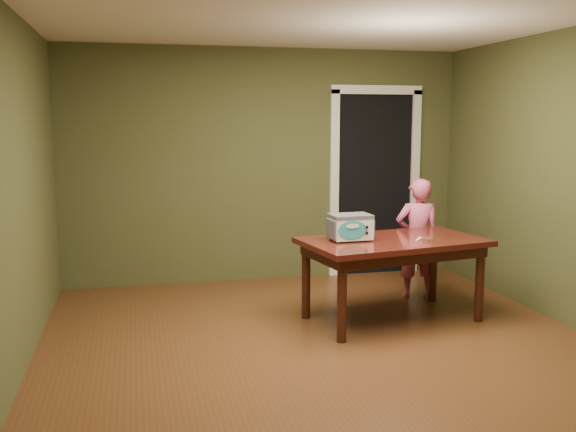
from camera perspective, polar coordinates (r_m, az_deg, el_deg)
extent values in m
plane|color=#593019|center=(5.12, 3.76, -12.20)|extent=(5.00, 5.00, 0.00)
cube|color=#414826|center=(7.23, -2.01, 4.50)|extent=(4.50, 0.02, 2.60)
cube|color=#414826|center=(2.56, 20.83, -3.54)|extent=(4.50, 0.02, 2.60)
cube|color=#414826|center=(4.67, -23.49, 1.55)|extent=(0.02, 5.00, 2.60)
cube|color=white|center=(4.85, 4.08, 17.90)|extent=(4.50, 5.00, 0.02)
cube|color=black|center=(7.89, 6.86, 2.97)|extent=(0.90, 0.60, 2.10)
cube|color=black|center=(7.60, 7.68, 2.74)|extent=(0.90, 0.02, 2.10)
cube|color=white|center=(7.42, 4.11, 2.65)|extent=(0.10, 0.06, 2.20)
cube|color=white|center=(7.78, 11.16, 2.78)|extent=(0.10, 0.06, 2.20)
cube|color=white|center=(7.55, 7.89, 11.05)|extent=(1.10, 0.06, 0.10)
cube|color=#3B120D|center=(5.84, 9.33, -2.27)|extent=(1.73, 1.16, 0.05)
cube|color=black|center=(5.86, 9.31, -2.99)|extent=(1.59, 1.02, 0.10)
cylinder|color=black|center=(5.29, 4.81, -7.51)|extent=(0.08, 0.08, 0.70)
cylinder|color=black|center=(5.89, 1.61, -5.80)|extent=(0.08, 0.08, 0.70)
cylinder|color=black|center=(6.05, 16.67, -5.78)|extent=(0.08, 0.08, 0.70)
cylinder|color=black|center=(6.59, 12.77, -4.47)|extent=(0.08, 0.08, 0.70)
cylinder|color=#4C4F54|center=(5.59, 4.52, -2.34)|extent=(0.02, 0.02, 0.01)
cylinder|color=#4C4F54|center=(5.76, 3.85, -2.00)|extent=(0.02, 0.02, 0.01)
cylinder|color=#4C4F54|center=(5.70, 7.23, -2.17)|extent=(0.02, 0.02, 0.01)
cylinder|color=#4C4F54|center=(5.87, 6.49, -1.85)|extent=(0.02, 0.02, 0.01)
cube|color=silver|center=(5.71, 5.54, -1.04)|extent=(0.36, 0.27, 0.20)
cube|color=#4C4F54|center=(5.69, 5.56, 0.00)|extent=(0.37, 0.27, 0.03)
cube|color=#4C4F54|center=(5.64, 3.83, -1.13)|extent=(0.03, 0.22, 0.15)
cube|color=#4C4F54|center=(5.78, 7.22, -0.96)|extent=(0.03, 0.22, 0.15)
ellipsoid|color=teal|center=(5.58, 5.75, -1.27)|extent=(0.26, 0.02, 0.17)
cylinder|color=black|center=(5.62, 7.03, -0.98)|extent=(0.02, 0.01, 0.02)
cylinder|color=black|center=(5.63, 7.02, -1.49)|extent=(0.02, 0.01, 0.02)
cylinder|color=silver|center=(5.81, 12.29, -2.06)|extent=(0.10, 0.10, 0.02)
cylinder|color=#4F2A1A|center=(5.81, 12.29, -1.99)|extent=(0.09, 0.09, 0.01)
cube|color=#E4C963|center=(5.86, 11.55, -2.01)|extent=(0.13, 0.16, 0.01)
imported|color=#C95278|center=(6.65, 11.43, -1.98)|extent=(0.49, 0.37, 1.23)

